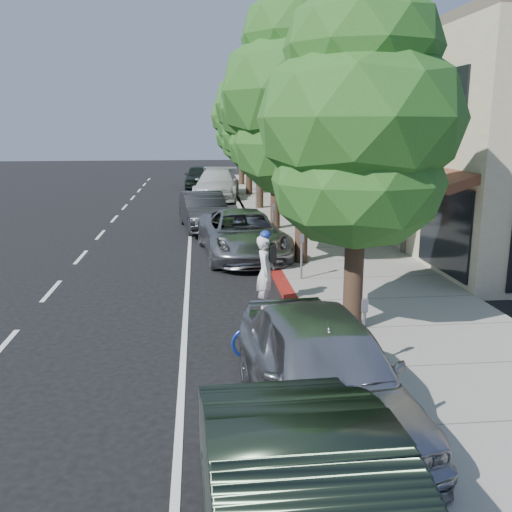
{
  "coord_description": "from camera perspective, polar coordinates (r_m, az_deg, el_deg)",
  "views": [
    {
      "loc": [
        -2.25,
        -13.07,
        4.32
      ],
      "look_at": [
        -0.94,
        -0.26,
        1.35
      ],
      "focal_mm": 40.0,
      "sensor_mm": 36.0,
      "label": 1
    }
  ],
  "objects": [
    {
      "name": "ground",
      "position": [
        13.94,
        3.76,
        -5.09
      ],
      "size": [
        120.0,
        120.0,
        0.0
      ],
      "primitive_type": "plane",
      "color": "black",
      "rests_on": "ground"
    },
    {
      "name": "curb_red_segment",
      "position": [
        14.86,
        3.13,
        -3.63
      ],
      "size": [
        0.32,
        4.0,
        0.15
      ],
      "primitive_type": "cube",
      "color": "maroon",
      "rests_on": "ground"
    },
    {
      "name": "street_tree_0",
      "position": [
        11.51,
        10.32,
        12.88
      ],
      "size": [
        4.09,
        4.09,
        6.97
      ],
      "color": "black",
      "rests_on": "ground"
    },
    {
      "name": "white_pickup",
      "position": [
        34.26,
        -3.91,
        7.19
      ],
      "size": [
        3.14,
        6.32,
        1.76
      ],
      "primitive_type": "imported",
      "rotation": [
        0.0,
        0.0,
        -0.11
      ],
      "color": "silver",
      "rests_on": "ground"
    },
    {
      "name": "curb",
      "position": [
        21.61,
        0.26,
        1.65
      ],
      "size": [
        0.3,
        56.0,
        0.15
      ],
      "primitive_type": "cube",
      "color": "#9E998E",
      "rests_on": "ground"
    },
    {
      "name": "silver_suv",
      "position": [
        18.96,
        -1.35,
        2.19
      ],
      "size": [
        3.03,
        5.75,
        1.54
      ],
      "primitive_type": "imported",
      "rotation": [
        0.0,
        0.0,
        0.09
      ],
      "color": "#9C9CA0",
      "rests_on": "ground"
    },
    {
      "name": "street_tree_5",
      "position": [
        41.19,
        -1.48,
        13.67
      ],
      "size": [
        4.42,
        4.42,
        7.7
      ],
      "color": "black",
      "rests_on": "ground"
    },
    {
      "name": "sidewalk",
      "position": [
        21.97,
        6.24,
        1.76
      ],
      "size": [
        4.6,
        56.0,
        0.15
      ],
      "primitive_type": "cube",
      "color": "gray",
      "rests_on": "ground"
    },
    {
      "name": "street_tree_2",
      "position": [
        23.29,
        2.01,
        14.21
      ],
      "size": [
        4.64,
        4.64,
        7.77
      ],
      "color": "black",
      "rests_on": "ground"
    },
    {
      "name": "dark_sedan",
      "position": [
        24.14,
        -5.26,
        4.49
      ],
      "size": [
        2.25,
        4.91,
        1.56
      ],
      "primitive_type": "imported",
      "rotation": [
        0.0,
        0.0,
        0.13
      ],
      "color": "#222428",
      "rests_on": "ground"
    },
    {
      "name": "dark_suv_far",
      "position": [
        40.65,
        -5.79,
        7.92
      ],
      "size": [
        1.95,
        4.61,
        1.56
      ],
      "primitive_type": "imported",
      "rotation": [
        0.0,
        0.0,
        -0.03
      ],
      "color": "black",
      "rests_on": "ground"
    },
    {
      "name": "bicycle",
      "position": [
        10.87,
        2.3,
        -7.71
      ],
      "size": [
        1.83,
        0.67,
        0.96
      ],
      "primitive_type": "imported",
      "rotation": [
        0.0,
        0.0,
        1.59
      ],
      "color": "navy",
      "rests_on": "ground"
    },
    {
      "name": "street_tree_1",
      "position": [
        17.37,
        4.8,
        15.55
      ],
      "size": [
        5.04,
        5.04,
        8.27
      ],
      "color": "black",
      "rests_on": "ground"
    },
    {
      "name": "cyclist",
      "position": [
        13.52,
        0.94,
        -1.67
      ],
      "size": [
        0.53,
        0.71,
        1.8
      ],
      "primitive_type": "imported",
      "rotation": [
        0.0,
        0.0,
        1.41
      ],
      "color": "silver",
      "rests_on": "ground"
    },
    {
      "name": "street_tree_3",
      "position": [
        29.25,
        0.37,
        14.69
      ],
      "size": [
        4.63,
        4.63,
        8.26
      ],
      "color": "black",
      "rests_on": "ground"
    },
    {
      "name": "street_tree_4",
      "position": [
        35.21,
        -0.71,
        13.06
      ],
      "size": [
        4.08,
        4.08,
        7.0
      ],
      "color": "black",
      "rests_on": "ground"
    },
    {
      "name": "near_car_a",
      "position": [
        8.51,
        6.69,
        -11.23
      ],
      "size": [
        2.39,
        5.09,
        1.68
      ],
      "primitive_type": "imported",
      "rotation": [
        0.0,
        0.0,
        0.08
      ],
      "color": "#A1A2A6",
      "rests_on": "ground"
    },
    {
      "name": "pedestrian",
      "position": [
        25.89,
        4.97,
        5.7
      ],
      "size": [
        1.12,
        1.08,
        1.82
      ],
      "primitive_type": "imported",
      "rotation": [
        0.0,
        0.0,
        3.77
      ],
      "color": "black",
      "rests_on": "sidewalk"
    },
    {
      "name": "storefront_building",
      "position": [
        33.26,
        15.34,
        11.12
      ],
      "size": [
        10.0,
        36.0,
        7.0
      ],
      "primitive_type": "cube",
      "color": "beige",
      "rests_on": "ground"
    }
  ]
}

